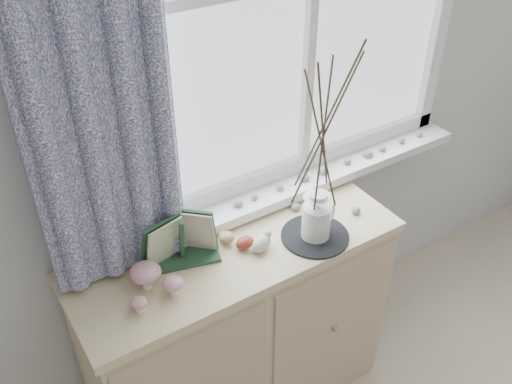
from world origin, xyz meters
The scene contains 8 objects.
sideboard centered at (-0.15, 1.75, 0.43)m, with size 1.20×0.45×0.85m.
botanical_book centered at (-0.34, 1.77, 0.95)m, with size 0.29×0.13×0.20m, color #20442A, non-canonical shape.
toadstool_cluster centered at (-0.49, 1.72, 0.91)m, with size 0.18×0.16×0.09m.
wooden_eggs centered at (-0.17, 1.80, 0.88)m, with size 0.13×0.17×0.07m.
songbird_figurine centered at (-0.08, 1.70, 0.88)m, with size 0.12×0.05×0.06m, color silver, non-canonical shape.
crocheted_doily centered at (0.12, 1.65, 0.85)m, with size 0.25×0.25×0.01m, color black.
twig_pitcher centered at (0.12, 1.65, 1.30)m, with size 0.36×0.36×0.78m.
sideboard_pebbles centered at (0.20, 1.71, 0.86)m, with size 0.26×0.19×0.03m.
Camera 1 is at (-0.90, 0.45, 2.18)m, focal length 40.00 mm.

